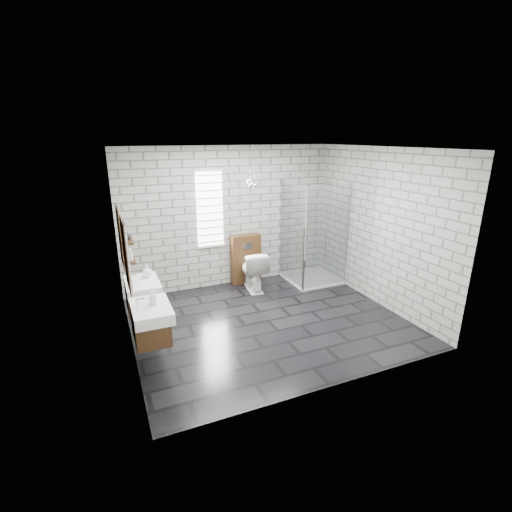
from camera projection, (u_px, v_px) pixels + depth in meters
floor at (268, 321)px, 6.03m from camera, size 4.20×3.60×0.02m
ceiling at (270, 147)px, 5.18m from camera, size 4.20×3.60×0.02m
wall_back at (230, 218)px, 7.19m from camera, size 4.20×0.02×2.70m
wall_front at (340, 282)px, 4.02m from camera, size 4.20×0.02×2.70m
wall_left at (122, 258)px, 4.81m from camera, size 0.02×3.60×2.70m
wall_right at (380, 228)px, 6.39m from camera, size 0.02×3.60×2.70m
vanity_left at (148, 313)px, 4.62m from camera, size 0.47×0.70×1.57m
vanity_right at (140, 287)px, 5.40m from camera, size 0.47×0.70×1.57m
shelf_lower at (129, 261)px, 4.81m from camera, size 0.14×0.30×0.03m
shelf_upper at (127, 241)px, 4.73m from camera, size 0.14×0.30×0.03m
window at (210, 209)px, 6.95m from camera, size 0.56×0.05×1.48m
cistern_panel at (246, 259)px, 7.46m from camera, size 0.60×0.20×1.00m
flush_plate at (247, 246)px, 7.27m from camera, size 0.18×0.01×0.12m
shower_enclosure at (311, 259)px, 7.46m from camera, size 1.00×1.00×2.03m
pendant_cluster at (252, 183)px, 6.69m from camera, size 0.21×0.25×0.74m
toilet at (253, 270)px, 7.15m from camera, size 0.53×0.81×0.78m
soap_bottle_a at (153, 297)px, 4.63m from camera, size 0.11×0.11×0.18m
soap_bottle_b at (147, 271)px, 5.52m from camera, size 0.19×0.19×0.19m
soap_bottle_c at (130, 253)px, 4.74m from camera, size 0.09×0.09×0.20m
vase at (127, 236)px, 4.74m from camera, size 0.13×0.13×0.11m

